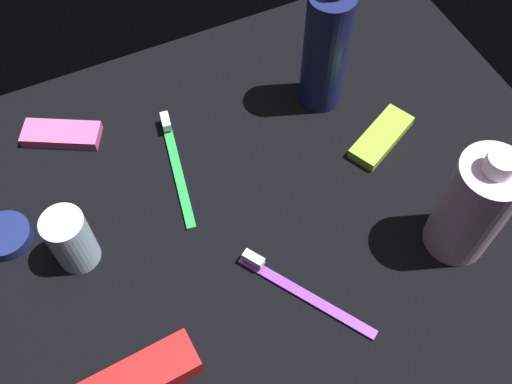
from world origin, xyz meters
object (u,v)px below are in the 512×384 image
(deodorant_stick, at_px, (71,240))
(cream_tin_left, at_px, (6,236))
(snack_bar_pink, at_px, (61,134))
(bodywash_bottle, at_px, (473,207))
(lotion_bottle, at_px, (325,50))
(snack_bar_lime, at_px, (381,137))
(toothbrush_green, at_px, (176,162))
(toothbrush_purple, at_px, (300,289))

(deodorant_stick, xyz_separation_m, cream_tin_left, (-0.07, 0.06, -0.03))
(deodorant_stick, height_order, snack_bar_pink, deodorant_stick)
(snack_bar_pink, xyz_separation_m, cream_tin_left, (-0.10, -0.12, 0.00))
(deodorant_stick, relative_size, snack_bar_pink, 0.82)
(bodywash_bottle, bearing_deg, lotion_bottle, 98.83)
(snack_bar_lime, height_order, snack_bar_pink, same)
(toothbrush_green, bearing_deg, cream_tin_left, -175.93)
(lotion_bottle, distance_m, snack_bar_pink, 0.37)
(lotion_bottle, bearing_deg, bodywash_bottle, -81.17)
(lotion_bottle, relative_size, toothbrush_purple, 1.32)
(snack_bar_lime, bearing_deg, bodywash_bottle, -115.35)
(lotion_bottle, xyz_separation_m, bodywash_bottle, (0.04, -0.27, -0.01))
(lotion_bottle, xyz_separation_m, cream_tin_left, (-0.46, -0.04, -0.08))
(lotion_bottle, bearing_deg, toothbrush_purple, -122.51)
(toothbrush_purple, relative_size, snack_bar_lime, 1.51)
(deodorant_stick, bearing_deg, lotion_bottle, 14.76)
(bodywash_bottle, xyz_separation_m, toothbrush_green, (-0.27, 0.25, -0.07))
(deodorant_stick, bearing_deg, toothbrush_green, 26.70)
(deodorant_stick, height_order, toothbrush_purple, deodorant_stick)
(lotion_bottle, relative_size, snack_bar_pink, 2.00)
(toothbrush_green, bearing_deg, snack_bar_pink, 139.24)
(snack_bar_lime, bearing_deg, lotion_bottle, 84.66)
(deodorant_stick, relative_size, toothbrush_green, 0.47)
(snack_bar_pink, height_order, cream_tin_left, same)
(bodywash_bottle, distance_m, snack_bar_lime, 0.18)
(bodywash_bottle, xyz_separation_m, toothbrush_purple, (-0.20, 0.02, -0.07))
(snack_bar_pink, bearing_deg, toothbrush_purple, -32.13)
(lotion_bottle, xyz_separation_m, snack_bar_pink, (-0.35, 0.08, -0.08))
(deodorant_stick, height_order, snack_bar_lime, deodorant_stick)
(cream_tin_left, bearing_deg, lotion_bottle, 4.99)
(bodywash_bottle, distance_m, deodorant_stick, 0.46)
(toothbrush_green, bearing_deg, lotion_bottle, 5.91)
(snack_bar_pink, bearing_deg, toothbrush_green, -12.69)
(deodorant_stick, bearing_deg, snack_bar_pink, 81.48)
(cream_tin_left, bearing_deg, snack_bar_pink, 50.42)
(bodywash_bottle, distance_m, cream_tin_left, 0.55)
(lotion_bottle, distance_m, snack_bar_lime, 0.14)
(bodywash_bottle, bearing_deg, snack_bar_lime, 90.88)
(snack_bar_lime, bearing_deg, cream_tin_left, 146.43)
(toothbrush_green, distance_m, toothbrush_purple, 0.24)
(toothbrush_purple, bearing_deg, toothbrush_green, 106.49)
(lotion_bottle, bearing_deg, cream_tin_left, -175.01)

